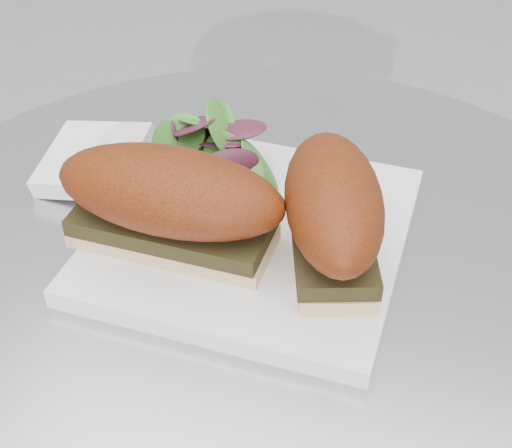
{
  "coord_description": "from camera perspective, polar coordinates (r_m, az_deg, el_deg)",
  "views": [
    {
      "loc": [
        0.12,
        -0.39,
        1.11
      ],
      "look_at": [
        -0.01,
        0.02,
        0.77
      ],
      "focal_mm": 50.0,
      "sensor_mm": 36.0,
      "label": 1
    }
  ],
  "objects": [
    {
      "name": "sandwich_left",
      "position": [
        0.54,
        -6.88,
        1.92
      ],
      "size": [
        0.18,
        0.08,
        0.08
      ],
      "rotation": [
        0.0,
        0.0,
        -0.01
      ],
      "color": "#E0BC8C",
      "rests_on": "plate"
    },
    {
      "name": "plate",
      "position": [
        0.59,
        -0.28,
        -0.71
      ],
      "size": [
        0.25,
        0.25,
        0.02
      ],
      "primitive_type": "cube",
      "rotation": [
        0.0,
        0.0,
        -0.01
      ],
      "color": "white",
      "rests_on": "table"
    },
    {
      "name": "napkin",
      "position": [
        0.66,
        -11.54,
        3.48
      ],
      "size": [
        0.14,
        0.14,
        0.02
      ],
      "primitive_type": null,
      "rotation": [
        0.0,
        0.0,
        -0.24
      ],
      "color": "white",
      "rests_on": "table"
    },
    {
      "name": "sandwich_right",
      "position": [
        0.53,
        6.14,
        1.19
      ],
      "size": [
        0.12,
        0.17,
        0.08
      ],
      "rotation": [
        0.0,
        0.0,
        -1.25
      ],
      "color": "#E0BC8C",
      "rests_on": "plate"
    },
    {
      "name": "salad",
      "position": [
        0.63,
        -2.64,
        6.5
      ],
      "size": [
        0.11,
        0.11,
        0.05
      ],
      "primitive_type": null,
      "color": "#3B8B2D",
      "rests_on": "plate"
    }
  ]
}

